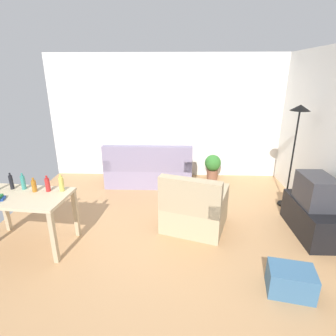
% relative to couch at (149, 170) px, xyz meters
% --- Properties ---
extents(ground_plane, '(5.20, 4.40, 0.02)m').
position_rel_couch_xyz_m(ground_plane, '(0.35, -1.59, -0.32)').
color(ground_plane, tan).
extents(wall_rear, '(5.20, 0.10, 2.70)m').
position_rel_couch_xyz_m(wall_rear, '(0.35, 0.61, 1.04)').
color(wall_rear, silver).
rests_on(wall_rear, ground_plane).
extents(couch, '(1.81, 0.84, 0.92)m').
position_rel_couch_xyz_m(couch, '(0.00, 0.00, 0.00)').
color(couch, gray).
rests_on(couch, ground_plane).
extents(tv_stand, '(0.44, 1.10, 0.48)m').
position_rel_couch_xyz_m(tv_stand, '(2.60, -1.84, -0.07)').
color(tv_stand, black).
rests_on(tv_stand, ground_plane).
extents(tv, '(0.41, 0.60, 0.44)m').
position_rel_couch_xyz_m(tv, '(2.60, -1.84, 0.39)').
color(tv, '#2D2D33').
rests_on(tv, tv_stand).
extents(torchiere_lamp, '(0.32, 0.32, 1.81)m').
position_rel_couch_xyz_m(torchiere_lamp, '(2.60, -0.93, 1.11)').
color(torchiere_lamp, black).
rests_on(torchiere_lamp, ground_plane).
extents(desk, '(1.26, 0.81, 0.76)m').
position_rel_couch_xyz_m(desk, '(-1.45, -2.27, 0.34)').
color(desk, '#C6B28E').
rests_on(desk, ground_plane).
extents(potted_plant, '(0.36, 0.36, 0.57)m').
position_rel_couch_xyz_m(potted_plant, '(1.41, 0.31, 0.02)').
color(potted_plant, brown).
rests_on(potted_plant, ground_plane).
extents(armchair, '(1.12, 1.08, 0.92)m').
position_rel_couch_xyz_m(armchair, '(0.87, -1.75, 0.01)').
color(armchair, tan).
rests_on(armchair, ground_plane).
extents(storage_box, '(0.54, 0.43, 0.30)m').
position_rel_couch_xyz_m(storage_box, '(1.85, -3.04, -0.16)').
color(storage_box, '#386084').
rests_on(storage_box, ground_plane).
extents(bottle_dark, '(0.05, 0.05, 0.24)m').
position_rel_couch_xyz_m(bottle_dark, '(-1.70, -2.06, 0.56)').
color(bottle_dark, black).
rests_on(bottle_dark, desk).
extents(bottle_tall, '(0.06, 0.06, 0.23)m').
position_rel_couch_xyz_m(bottle_tall, '(-1.53, -2.06, 0.55)').
color(bottle_tall, teal).
rests_on(bottle_tall, desk).
extents(bottle_amber, '(0.06, 0.06, 0.20)m').
position_rel_couch_xyz_m(bottle_amber, '(-1.34, -2.14, 0.54)').
color(bottle_amber, '#9E6019').
rests_on(bottle_amber, desk).
extents(bottle_red, '(0.06, 0.06, 0.23)m').
position_rel_couch_xyz_m(bottle_red, '(-1.16, -2.12, 0.55)').
color(bottle_red, '#AD2323').
rests_on(bottle_red, desk).
extents(bottle_squat, '(0.07, 0.07, 0.24)m').
position_rel_couch_xyz_m(bottle_squat, '(-0.98, -2.11, 0.56)').
color(bottle_squat, '#BCB24C').
rests_on(bottle_squat, desk).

